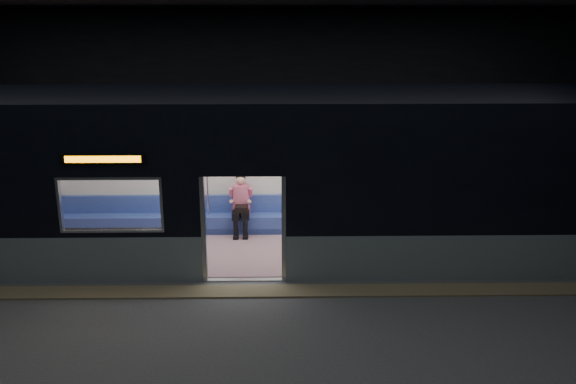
{
  "coord_description": "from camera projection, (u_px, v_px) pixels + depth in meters",
  "views": [
    {
      "loc": [
        0.65,
        -9.53,
        4.91
      ],
      "look_at": [
        0.84,
        2.3,
        1.37
      ],
      "focal_mm": 38.0,
      "sensor_mm": 36.0,
      "label": 1
    }
  ],
  "objects": [
    {
      "name": "tactile_strip",
      "position": [
        243.0,
        291.0,
        11.04
      ],
      "size": [
        22.8,
        0.5,
        0.03
      ],
      "primitive_type": "cube",
      "color": "#8C7F59",
      "rests_on": "station_floor"
    },
    {
      "name": "handbag",
      "position": [
        242.0,
        209.0,
        13.51
      ],
      "size": [
        0.32,
        0.29,
        0.14
      ],
      "primitive_type": "cube",
      "rotation": [
        0.0,
        0.0,
        0.16
      ],
      "color": "black",
      "rests_on": "passenger"
    },
    {
      "name": "transit_map",
      "position": [
        339.0,
        167.0,
        13.82
      ],
      "size": [
        1.06,
        0.03,
        0.69
      ],
      "primitive_type": "cube",
      "color": "white",
      "rests_on": "metro_car"
    },
    {
      "name": "passenger",
      "position": [
        241.0,
        201.0,
        13.69
      ],
      "size": [
        0.42,
        0.7,
        1.37
      ],
      "rotation": [
        0.0,
        0.0,
        -0.13
      ],
      "color": "black",
      "rests_on": "metro_car"
    },
    {
      "name": "station_envelope",
      "position": [
        237.0,
        94.0,
        9.47
      ],
      "size": [
        24.0,
        14.0,
        5.0
      ],
      "color": "black",
      "rests_on": "station_floor"
    },
    {
      "name": "metro_car",
      "position": [
        247.0,
        167.0,
        12.43
      ],
      "size": [
        18.0,
        3.04,
        3.35
      ],
      "color": "gray",
      "rests_on": "station_floor"
    },
    {
      "name": "station_floor",
      "position": [
        242.0,
        306.0,
        10.52
      ],
      "size": [
        24.0,
        14.0,
        0.01
      ],
      "primitive_type": "cube",
      "color": "#47494C",
      "rests_on": "ground"
    }
  ]
}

